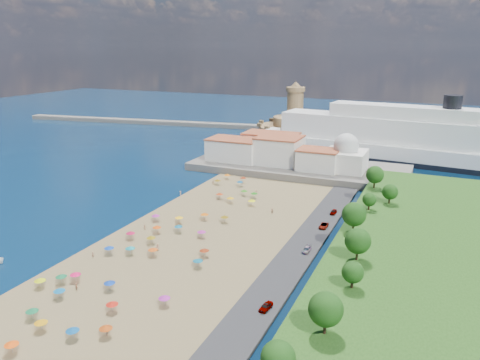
% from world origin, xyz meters
% --- Properties ---
extents(ground, '(700.00, 700.00, 0.00)m').
position_xyz_m(ground, '(0.00, 0.00, 0.00)').
color(ground, '#071938').
rests_on(ground, ground).
extents(terrace, '(90.00, 36.00, 3.00)m').
position_xyz_m(terrace, '(10.00, 73.00, 1.50)').
color(terrace, '#59544C').
rests_on(terrace, ground).
extents(jetty, '(18.00, 70.00, 2.40)m').
position_xyz_m(jetty, '(-12.00, 108.00, 1.20)').
color(jetty, '#59544C').
rests_on(jetty, ground).
extents(breakwater, '(199.03, 34.77, 2.60)m').
position_xyz_m(breakwater, '(-110.00, 153.00, 1.30)').
color(breakwater, '#59544C').
rests_on(breakwater, ground).
extents(waterfront_buildings, '(57.00, 29.00, 11.00)m').
position_xyz_m(waterfront_buildings, '(-3.05, 73.64, 7.88)').
color(waterfront_buildings, silver).
rests_on(waterfront_buildings, terrace).
extents(domed_building, '(16.00, 16.00, 15.00)m').
position_xyz_m(domed_building, '(30.00, 71.00, 8.97)').
color(domed_building, silver).
rests_on(domed_building, terrace).
extents(fortress, '(40.00, 40.00, 32.40)m').
position_xyz_m(fortress, '(-12.00, 138.00, 6.68)').
color(fortress, '#A48152').
rests_on(fortress, ground).
extents(cruise_ship, '(144.15, 35.58, 31.18)m').
position_xyz_m(cruise_ship, '(48.45, 108.47, 9.23)').
color(cruise_ship, black).
rests_on(cruise_ship, ground).
extents(beach_parasols, '(32.40, 116.19, 2.20)m').
position_xyz_m(beach_parasols, '(-1.05, -14.12, 2.15)').
color(beach_parasols, gray).
rests_on(beach_parasols, beach).
extents(beachgoers, '(36.52, 94.44, 1.89)m').
position_xyz_m(beachgoers, '(-3.56, -4.21, 1.11)').
color(beachgoers, tan).
rests_on(beachgoers, beach).
extents(parked_cars, '(2.15, 64.16, 1.36)m').
position_xyz_m(parked_cars, '(36.00, -0.14, 1.34)').
color(parked_cars, gray).
rests_on(parked_cars, promenade).
extents(hillside_trees, '(11.76, 106.17, 7.82)m').
position_xyz_m(hillside_trees, '(48.50, -8.39, 10.24)').
color(hillside_trees, '#382314').
rests_on(hillside_trees, hillside).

